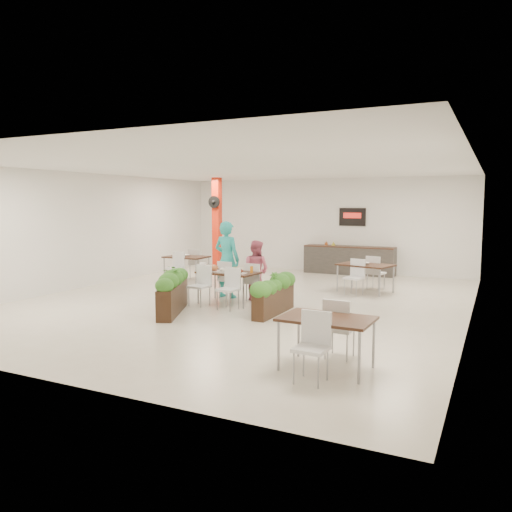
{
  "coord_description": "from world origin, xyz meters",
  "views": [
    {
      "loc": [
        5.43,
        -10.56,
        2.34
      ],
      "look_at": [
        0.25,
        0.08,
        1.1
      ],
      "focal_mm": 35.0,
      "sensor_mm": 36.0,
      "label": 1
    }
  ],
  "objects_px": {
    "planter_left": "(173,289)",
    "side_table_c": "(327,326)",
    "red_column": "(217,225)",
    "side_table_b": "(365,268)",
    "diner_woman": "(256,270)",
    "main_table": "(228,277)",
    "planter_right": "(274,292)",
    "side_table_a": "(187,260)",
    "service_counter": "(349,259)",
    "diner_man": "(227,259)"
  },
  "relations": [
    {
      "from": "side_table_b",
      "to": "side_table_c",
      "type": "xyz_separation_m",
      "value": [
        1.0,
        -6.4,
        -0.01
      ]
    },
    {
      "from": "main_table",
      "to": "side_table_b",
      "type": "distance_m",
      "value": 3.85
    },
    {
      "from": "planter_left",
      "to": "side_table_b",
      "type": "height_order",
      "value": "planter_left"
    },
    {
      "from": "main_table",
      "to": "diner_woman",
      "type": "relative_size",
      "value": 1.18
    },
    {
      "from": "service_counter",
      "to": "planter_left",
      "type": "relative_size",
      "value": 1.63
    },
    {
      "from": "planter_left",
      "to": "side_table_b",
      "type": "relative_size",
      "value": 1.1
    },
    {
      "from": "service_counter",
      "to": "planter_right",
      "type": "xyz_separation_m",
      "value": [
        0.2,
        -6.65,
        -0.01
      ]
    },
    {
      "from": "planter_right",
      "to": "side_table_a",
      "type": "relative_size",
      "value": 1.07
    },
    {
      "from": "planter_left",
      "to": "side_table_c",
      "type": "height_order",
      "value": "planter_left"
    },
    {
      "from": "planter_left",
      "to": "side_table_c",
      "type": "relative_size",
      "value": 1.13
    },
    {
      "from": "red_column",
      "to": "planter_right",
      "type": "height_order",
      "value": "red_column"
    },
    {
      "from": "diner_woman",
      "to": "side_table_c",
      "type": "xyz_separation_m",
      "value": [
        3.15,
        -4.18,
        -0.1
      ]
    },
    {
      "from": "red_column",
      "to": "main_table",
      "type": "distance_m",
      "value": 5.12
    },
    {
      "from": "side_table_c",
      "to": "main_table",
      "type": "bearing_deg",
      "value": 136.95
    },
    {
      "from": "service_counter",
      "to": "side_table_b",
      "type": "relative_size",
      "value": 1.79
    },
    {
      "from": "red_column",
      "to": "service_counter",
      "type": "distance_m",
      "value": 4.56
    },
    {
      "from": "diner_man",
      "to": "red_column",
      "type": "bearing_deg",
      "value": -50.74
    },
    {
      "from": "red_column",
      "to": "side_table_a",
      "type": "height_order",
      "value": "red_column"
    },
    {
      "from": "diner_man",
      "to": "planter_right",
      "type": "bearing_deg",
      "value": 151.46
    },
    {
      "from": "side_table_a",
      "to": "side_table_b",
      "type": "bearing_deg",
      "value": 4.61
    },
    {
      "from": "main_table",
      "to": "side_table_a",
      "type": "relative_size",
      "value": 1.07
    },
    {
      "from": "diner_woman",
      "to": "side_table_b",
      "type": "bearing_deg",
      "value": -128.4
    },
    {
      "from": "red_column",
      "to": "service_counter",
      "type": "height_order",
      "value": "red_column"
    },
    {
      "from": "side_table_a",
      "to": "side_table_c",
      "type": "relative_size",
      "value": 1.0
    },
    {
      "from": "side_table_b",
      "to": "side_table_c",
      "type": "relative_size",
      "value": 1.03
    },
    {
      "from": "red_column",
      "to": "planter_right",
      "type": "relative_size",
      "value": 1.84
    },
    {
      "from": "main_table",
      "to": "planter_right",
      "type": "distance_m",
      "value": 1.57
    },
    {
      "from": "side_table_b",
      "to": "service_counter",
      "type": "bearing_deg",
      "value": 127.23
    },
    {
      "from": "diner_woman",
      "to": "side_table_b",
      "type": "relative_size",
      "value": 0.87
    },
    {
      "from": "planter_right",
      "to": "side_table_a",
      "type": "bearing_deg",
      "value": 144.25
    },
    {
      "from": "diner_woman",
      "to": "planter_left",
      "type": "distance_m",
      "value": 2.32
    },
    {
      "from": "service_counter",
      "to": "planter_right",
      "type": "relative_size",
      "value": 1.73
    },
    {
      "from": "main_table",
      "to": "service_counter",
      "type": "bearing_deg",
      "value": 78.41
    },
    {
      "from": "side_table_a",
      "to": "side_table_b",
      "type": "relative_size",
      "value": 0.97
    },
    {
      "from": "planter_right",
      "to": "side_table_a",
      "type": "height_order",
      "value": "side_table_a"
    },
    {
      "from": "planter_left",
      "to": "side_table_a",
      "type": "height_order",
      "value": "planter_left"
    },
    {
      "from": "diner_man",
      "to": "diner_woman",
      "type": "bearing_deg",
      "value": -174.45
    },
    {
      "from": "service_counter",
      "to": "diner_man",
      "type": "relative_size",
      "value": 1.57
    },
    {
      "from": "diner_man",
      "to": "diner_woman",
      "type": "distance_m",
      "value": 0.83
    },
    {
      "from": "diner_man",
      "to": "side_table_c",
      "type": "height_order",
      "value": "diner_man"
    },
    {
      "from": "side_table_a",
      "to": "side_table_c",
      "type": "distance_m",
      "value": 8.78
    },
    {
      "from": "side_table_a",
      "to": "side_table_c",
      "type": "height_order",
      "value": "same"
    },
    {
      "from": "red_column",
      "to": "side_table_b",
      "type": "height_order",
      "value": "red_column"
    },
    {
      "from": "red_column",
      "to": "main_table",
      "type": "xyz_separation_m",
      "value": [
        2.76,
        -4.2,
        -1.01
      ]
    },
    {
      "from": "main_table",
      "to": "side_table_b",
      "type": "relative_size",
      "value": 1.03
    },
    {
      "from": "diner_woman",
      "to": "main_table",
      "type": "bearing_deg",
      "value": 63.44
    },
    {
      "from": "side_table_c",
      "to": "diner_man",
      "type": "bearing_deg",
      "value": 135.05
    },
    {
      "from": "diner_man",
      "to": "service_counter",
      "type": "bearing_deg",
      "value": -101.26
    },
    {
      "from": "planter_left",
      "to": "main_table",
      "type": "bearing_deg",
      "value": 68.91
    },
    {
      "from": "diner_man",
      "to": "side_table_a",
      "type": "bearing_deg",
      "value": -31.41
    }
  ]
}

